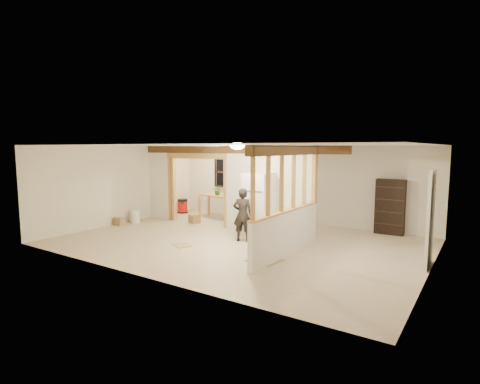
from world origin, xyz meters
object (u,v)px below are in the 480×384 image
Objects in this scene: work_table at (217,206)px; woman at (243,215)px; shop_vac at (183,206)px; bookshelf at (390,207)px; refrigerator at (259,205)px.

woman is at bearing -30.17° from work_table.
woman is 2.63× the size of shop_vac.
work_table is 1.63m from shop_vac.
woman is 3.51m from work_table.
woman is 4.23m from bookshelf.
refrigerator reaches higher than shop_vac.
refrigerator reaches higher than work_table.
shop_vac is at bearing -49.68° from woman.
woman is 4.84m from shop_vac.
shop_vac is at bearing 159.04° from refrigerator.
woman is (-0.08, -0.70, -0.18)m from refrigerator.
refrigerator is 1.12× the size of bookshelf.
bookshelf is at bearing 37.46° from refrigerator.
woman reaches higher than work_table.
refrigerator is 3.17m from work_table.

